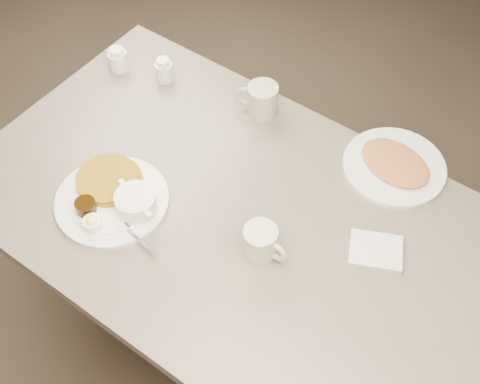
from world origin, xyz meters
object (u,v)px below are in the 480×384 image
Objects in this scene: coffee_mug_far at (261,100)px; hash_plate at (394,165)px; main_plate at (115,197)px; coffee_mug_near at (261,242)px; creamer_left at (118,59)px; creamer_right at (164,70)px; diner_table at (236,246)px.

coffee_mug_far is 0.41× the size of hash_plate.
coffee_mug_far is (0.12, 0.52, 0.03)m from main_plate.
main_plate is at bearing -166.21° from coffee_mug_near.
hash_plate is (0.92, 0.14, -0.02)m from creamer_left.
creamer_left is at bearing -162.48° from creamer_right.
creamer_right reaches higher than diner_table.
creamer_right is (-0.33, -0.06, -0.01)m from coffee_mug_far.
coffee_mug_near is (0.41, 0.10, 0.02)m from main_plate.
diner_table is 10.53× the size of coffee_mug_far.
coffee_mug_near is at bearing 13.79° from main_plate.
creamer_left reaches higher than main_plate.
creamer_left is at bearing 159.24° from diner_table.
creamer_left is at bearing 131.72° from main_plate.
diner_table is at bearing -125.05° from hash_plate.
creamer_right is at bearing -169.85° from coffee_mug_far.
hash_plate is (0.77, 0.10, -0.02)m from creamer_right.
main_plate reaches higher than diner_table.
diner_table is 0.61m from creamer_right.
coffee_mug_near is 0.89× the size of coffee_mug_far.
creamer_right is (-0.21, 0.46, 0.01)m from main_plate.
creamer_left is (-0.65, 0.25, 0.21)m from diner_table.
coffee_mug_far is 1.78× the size of creamer_right.
creamer_left reaches higher than hash_plate.
creamer_right reaches higher than hash_plate.
coffee_mug_near is at bearing -21.70° from creamer_left.
creamer_right is at bearing 114.87° from main_plate.
creamer_left reaches higher than diner_table.
main_plate reaches higher than hash_plate.
main_plate is at bearing -135.25° from hash_plate.
creamer_right reaches higher than main_plate.
coffee_mug_far reaches higher than diner_table.
creamer_left and creamer_right have the same top height.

